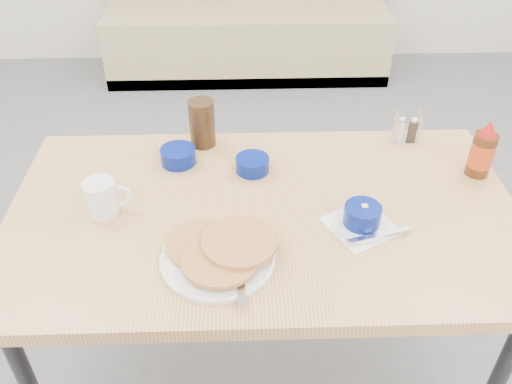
{
  "coord_description": "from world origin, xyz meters",
  "views": [
    {
      "loc": [
        -0.06,
        -0.89,
        1.71
      ],
      "look_at": [
        -0.02,
        0.25,
        0.82
      ],
      "focal_mm": 38.0,
      "sensor_mm": 36.0,
      "label": 1
    }
  ],
  "objects_px": {
    "booth_bench": "(247,21)",
    "grits_setting": "(362,218)",
    "pancake_plate": "(219,253)",
    "condiment_caddy": "(406,131)",
    "butter_bowl": "(252,164)",
    "amber_tumbler": "(202,123)",
    "creamer_bowl": "(178,156)",
    "syrup_bottle": "(482,152)",
    "coffee_mug": "(103,197)",
    "dining_table": "(264,227)"
  },
  "relations": [
    {
      "from": "booth_bench",
      "to": "grits_setting",
      "type": "distance_m",
      "value": 2.66
    },
    {
      "from": "pancake_plate",
      "to": "condiment_caddy",
      "type": "xyz_separation_m",
      "value": [
        0.59,
        0.53,
        0.02
      ]
    },
    {
      "from": "pancake_plate",
      "to": "butter_bowl",
      "type": "height_order",
      "value": "pancake_plate"
    },
    {
      "from": "booth_bench",
      "to": "amber_tumbler",
      "type": "distance_m",
      "value": 2.25
    },
    {
      "from": "booth_bench",
      "to": "condiment_caddy",
      "type": "distance_m",
      "value": 2.29
    },
    {
      "from": "creamer_bowl",
      "to": "amber_tumbler",
      "type": "distance_m",
      "value": 0.14
    },
    {
      "from": "booth_bench",
      "to": "syrup_bottle",
      "type": "distance_m",
      "value": 2.52
    },
    {
      "from": "condiment_caddy",
      "to": "grits_setting",
      "type": "bearing_deg",
      "value": -114.82
    },
    {
      "from": "amber_tumbler",
      "to": "coffee_mug",
      "type": "bearing_deg",
      "value": -127.11
    },
    {
      "from": "syrup_bottle",
      "to": "pancake_plate",
      "type": "bearing_deg",
      "value": -156.02
    },
    {
      "from": "booth_bench",
      "to": "amber_tumbler",
      "type": "relative_size",
      "value": 12.5
    },
    {
      "from": "butter_bowl",
      "to": "amber_tumbler",
      "type": "height_order",
      "value": "amber_tumbler"
    },
    {
      "from": "coffee_mug",
      "to": "amber_tumbler",
      "type": "relative_size",
      "value": 0.84
    },
    {
      "from": "creamer_bowl",
      "to": "syrup_bottle",
      "type": "bearing_deg",
      "value": -5.54
    },
    {
      "from": "coffee_mug",
      "to": "condiment_caddy",
      "type": "xyz_separation_m",
      "value": [
        0.9,
        0.33,
        -0.01
      ]
    },
    {
      "from": "butter_bowl",
      "to": "creamer_bowl",
      "type": "bearing_deg",
      "value": 167.39
    },
    {
      "from": "dining_table",
      "to": "amber_tumbler",
      "type": "relative_size",
      "value": 9.21
    },
    {
      "from": "dining_table",
      "to": "pancake_plate",
      "type": "bearing_deg",
      "value": -122.04
    },
    {
      "from": "creamer_bowl",
      "to": "condiment_caddy",
      "type": "height_order",
      "value": "condiment_caddy"
    },
    {
      "from": "coffee_mug",
      "to": "syrup_bottle",
      "type": "relative_size",
      "value": 0.71
    },
    {
      "from": "butter_bowl",
      "to": "amber_tumbler",
      "type": "relative_size",
      "value": 0.66
    },
    {
      "from": "booth_bench",
      "to": "butter_bowl",
      "type": "xyz_separation_m",
      "value": [
        -0.03,
        -2.35,
        0.43
      ]
    },
    {
      "from": "creamer_bowl",
      "to": "condiment_caddy",
      "type": "bearing_deg",
      "value": 8.13
    },
    {
      "from": "pancake_plate",
      "to": "dining_table",
      "type": "bearing_deg",
      "value": 57.96
    },
    {
      "from": "butter_bowl",
      "to": "grits_setting",
      "type": "bearing_deg",
      "value": -43.3
    },
    {
      "from": "dining_table",
      "to": "condiment_caddy",
      "type": "distance_m",
      "value": 0.59
    },
    {
      "from": "booth_bench",
      "to": "dining_table",
      "type": "height_order",
      "value": "booth_bench"
    },
    {
      "from": "dining_table",
      "to": "syrup_bottle",
      "type": "relative_size",
      "value": 7.79
    },
    {
      "from": "butter_bowl",
      "to": "syrup_bottle",
      "type": "relative_size",
      "value": 0.56
    },
    {
      "from": "pancake_plate",
      "to": "amber_tumbler",
      "type": "distance_m",
      "value": 0.53
    },
    {
      "from": "dining_table",
      "to": "creamer_bowl",
      "type": "relative_size",
      "value": 13.02
    },
    {
      "from": "creamer_bowl",
      "to": "condiment_caddy",
      "type": "distance_m",
      "value": 0.73
    },
    {
      "from": "grits_setting",
      "to": "dining_table",
      "type": "bearing_deg",
      "value": 163.21
    },
    {
      "from": "pancake_plate",
      "to": "creamer_bowl",
      "type": "bearing_deg",
      "value": 107.6
    },
    {
      "from": "creamer_bowl",
      "to": "syrup_bottle",
      "type": "relative_size",
      "value": 0.6
    },
    {
      "from": "grits_setting",
      "to": "butter_bowl",
      "type": "xyz_separation_m",
      "value": [
        -0.28,
        0.26,
        -0.01
      ]
    },
    {
      "from": "pancake_plate",
      "to": "condiment_caddy",
      "type": "distance_m",
      "value": 0.79
    },
    {
      "from": "pancake_plate",
      "to": "coffee_mug",
      "type": "relative_size",
      "value": 2.37
    },
    {
      "from": "coffee_mug",
      "to": "condiment_caddy",
      "type": "distance_m",
      "value": 0.96
    },
    {
      "from": "coffee_mug",
      "to": "butter_bowl",
      "type": "xyz_separation_m",
      "value": [
        0.41,
        0.18,
        -0.03
      ]
    },
    {
      "from": "amber_tumbler",
      "to": "syrup_bottle",
      "type": "distance_m",
      "value": 0.84
    },
    {
      "from": "booth_bench",
      "to": "condiment_caddy",
      "type": "height_order",
      "value": "booth_bench"
    },
    {
      "from": "pancake_plate",
      "to": "syrup_bottle",
      "type": "relative_size",
      "value": 1.68
    },
    {
      "from": "condiment_caddy",
      "to": "syrup_bottle",
      "type": "distance_m",
      "value": 0.26
    },
    {
      "from": "butter_bowl",
      "to": "syrup_bottle",
      "type": "bearing_deg",
      "value": -3.1
    },
    {
      "from": "creamer_bowl",
      "to": "grits_setting",
      "type": "bearing_deg",
      "value": -31.86
    },
    {
      "from": "dining_table",
      "to": "grits_setting",
      "type": "xyz_separation_m",
      "value": [
        0.25,
        -0.08,
        0.09
      ]
    },
    {
      "from": "butter_bowl",
      "to": "syrup_bottle",
      "type": "distance_m",
      "value": 0.67
    },
    {
      "from": "grits_setting",
      "to": "butter_bowl",
      "type": "height_order",
      "value": "grits_setting"
    },
    {
      "from": "pancake_plate",
      "to": "butter_bowl",
      "type": "xyz_separation_m",
      "value": [
        0.09,
        0.37,
        0.0
      ]
    }
  ]
}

